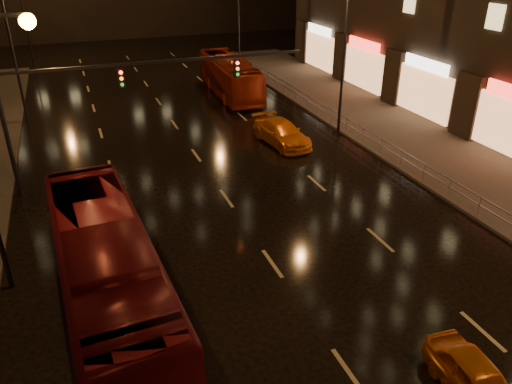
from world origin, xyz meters
TOP-DOWN VIEW (x-y plane):
  - ground at (0.00, 20.00)m, footprint 140.00×140.00m
  - sidewalk_right at (13.50, 15.00)m, footprint 7.00×70.00m
  - traffic_signal at (-5.06, 20.00)m, footprint 15.31×0.32m
  - railing_right at (10.20, 18.00)m, footprint 0.05×56.00m
  - bus_red at (-6.23, 9.21)m, footprint 3.61×12.34m
  - bus_curb at (6.00, 33.93)m, footprint 3.06×11.19m
  - taxi_near at (2.79, 1.95)m, footprint 1.76×3.75m
  - taxi_far at (5.55, 22.00)m, footprint 2.61×5.17m

SIDE VIEW (x-z plane):
  - ground at x=0.00m, z-range 0.00..0.00m
  - sidewalk_right at x=13.50m, z-range 0.00..0.15m
  - taxi_near at x=2.79m, z-range 0.00..1.24m
  - taxi_far at x=5.55m, z-range 0.00..1.44m
  - railing_right at x=10.20m, z-range 0.40..1.40m
  - bus_curb at x=6.00m, z-range 0.00..3.09m
  - bus_red at x=-6.23m, z-range 0.00..3.39m
  - traffic_signal at x=-5.06m, z-range 1.64..7.84m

